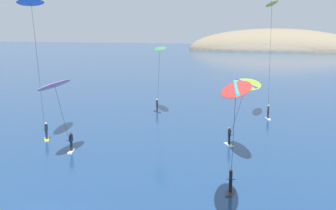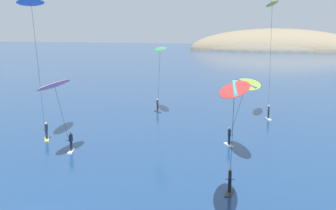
{
  "view_description": "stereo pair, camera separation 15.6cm",
  "coord_description": "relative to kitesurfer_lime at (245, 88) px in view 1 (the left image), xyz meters",
  "views": [
    {
      "loc": [
        13.36,
        -17.62,
        10.38
      ],
      "look_at": [
        0.5,
        20.12,
        3.26
      ],
      "focal_mm": 45.0,
      "sensor_mm": 36.0,
      "label": 1
    },
    {
      "loc": [
        13.51,
        -17.57,
        10.38
      ],
      "look_at": [
        0.5,
        20.12,
        3.26
      ],
      "focal_mm": 45.0,
      "sensor_mm": 36.0,
      "label": 2
    }
  ],
  "objects": [
    {
      "name": "headland_island",
      "position": [
        -15.27,
        193.22,
        -5.88
      ],
      "size": [
        90.55,
        51.38,
        22.37
      ],
      "color": "#84755B",
      "rests_on": "ground"
    },
    {
      "name": "kitesurfer_lime",
      "position": [
        0.0,
        0.0,
        0.0
      ],
      "size": [
        4.5,
        8.07,
        6.63
      ],
      "color": "silver",
      "rests_on": "ground"
    },
    {
      "name": "kitesurfer_blue",
      "position": [
        -18.2,
        -1.57,
        5.97
      ],
      "size": [
        3.2,
        6.04,
        13.02
      ],
      "color": "yellow",
      "rests_on": "ground"
    },
    {
      "name": "kitesurfer_green",
      "position": [
        -12.68,
        15.34,
        1.61
      ],
      "size": [
        3.73,
        5.17,
        8.47
      ],
      "color": "#2D2D33",
      "rests_on": "ground"
    },
    {
      "name": "kitesurfer_yellow",
      "position": [
        0.48,
        14.32,
        6.29
      ],
      "size": [
        1.7,
        6.56,
        13.52
      ],
      "color": "silver",
      "rests_on": "ground"
    },
    {
      "name": "kitesurfer_pink",
      "position": [
        -14.25,
        -4.44,
        -0.2
      ],
      "size": [
        1.97,
        5.6,
        6.56
      ],
      "color": "silver",
      "rests_on": "ground"
    },
    {
      "name": "kitesurfer_red",
      "position": [
        1.29,
        -11.94,
        1.16
      ],
      "size": [
        2.61,
        8.64,
        7.86
      ],
      "color": "#2D2D33",
      "rests_on": "ground"
    }
  ]
}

